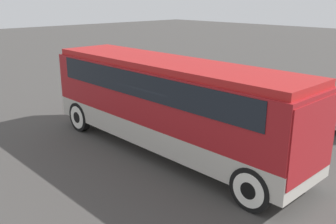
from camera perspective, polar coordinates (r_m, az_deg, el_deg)
The scene contains 3 objects.
ground_plane at distance 13.45m, azimuth 0.00°, elevation -6.00°, with size 120.00×120.00×0.00m, color #423F3D.
tour_bus at distance 12.74m, azimuth 0.30°, elevation 2.10°, with size 10.45×2.54×3.27m.
parked_car_near at distance 20.36m, azimuth 16.98°, elevation 3.37°, with size 4.42×1.84×1.43m.
Camera 1 is at (8.97, -8.53, 5.27)m, focal length 40.00 mm.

